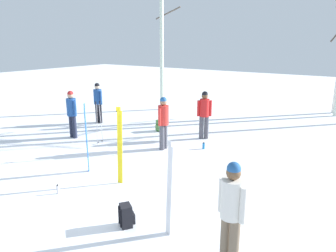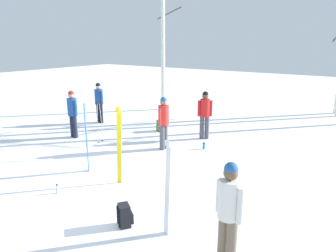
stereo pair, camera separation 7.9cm
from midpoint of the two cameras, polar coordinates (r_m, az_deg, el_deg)
ground_plane at (r=8.02m, az=-13.02°, el=-10.43°), size 60.00×60.00×0.00m
person_0 at (r=11.23m, az=6.88°, el=2.54°), size 0.44×0.34×1.72m
person_1 at (r=13.72m, az=-12.20°, el=4.59°), size 0.52×0.34×1.72m
person_2 at (r=4.99m, az=11.41°, el=-14.31°), size 0.50×0.34×1.72m
person_3 at (r=11.80m, az=-16.68°, el=2.62°), size 0.52×0.34×1.72m
person_4 at (r=10.05m, az=-0.57°, el=1.14°), size 0.34×0.52×1.72m
ski_pair_planted_0 at (r=7.68m, az=-8.51°, el=-3.63°), size 0.19×0.06×1.93m
ski_pair_planted_1 at (r=8.55m, az=-14.25°, el=-2.21°), size 0.15×0.16×1.87m
ski_pair_planted_2 at (r=5.61m, az=0.31°, el=-11.47°), size 0.21×0.08×1.80m
ski_poles_0 at (r=9.73m, az=-8.60°, el=-0.70°), size 0.07×0.24×1.47m
ski_poles_1 at (r=10.89m, az=-12.09°, el=0.85°), size 0.07×0.28×1.47m
backpack_0 at (r=6.25m, az=-7.46°, el=-15.74°), size 0.34×0.34×0.44m
backpack_1 at (r=12.29m, az=-1.18°, el=0.06°), size 0.28×0.31×0.44m
water_bottle_0 at (r=10.36m, az=6.72°, el=-3.60°), size 0.08×0.08×0.22m
water_bottle_1 at (r=7.83m, az=-19.09°, el=-10.70°), size 0.06×0.06×0.23m
birch_tree_0 at (r=15.96m, az=-0.79°, el=17.60°), size 1.50×1.65×7.86m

